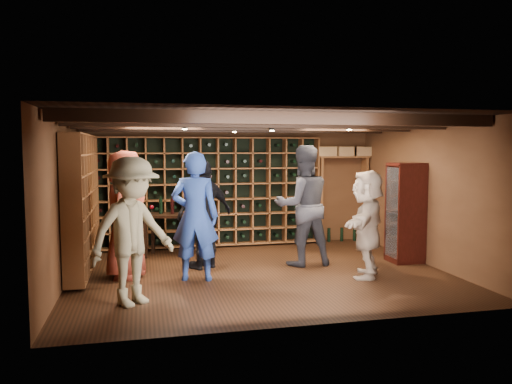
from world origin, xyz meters
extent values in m
plane|color=black|center=(0.00, 0.00, 0.00)|extent=(6.00, 6.00, 0.00)
plane|color=brown|center=(0.00, 2.50, 1.25)|extent=(6.00, 0.00, 6.00)
plane|color=brown|center=(0.00, -2.50, 1.25)|extent=(6.00, 0.00, 6.00)
plane|color=brown|center=(-3.00, 0.00, 1.25)|extent=(0.00, 5.00, 5.00)
plane|color=brown|center=(3.00, 0.00, 1.25)|extent=(0.00, 5.00, 5.00)
plane|color=black|center=(0.00, 0.00, 2.50)|extent=(6.00, 6.00, 0.00)
cube|color=black|center=(0.00, -1.60, 2.42)|extent=(5.90, 0.18, 0.16)
cube|color=black|center=(0.00, -0.50, 2.42)|extent=(5.90, 0.18, 0.16)
cube|color=black|center=(0.00, 0.60, 2.42)|extent=(5.90, 0.18, 0.16)
cube|color=black|center=(0.00, 1.70, 2.42)|extent=(5.90, 0.18, 0.16)
cylinder|color=black|center=(-1.20, 0.00, 2.39)|extent=(0.10, 0.10, 0.10)
cylinder|color=black|center=(0.30, 0.40, 2.39)|extent=(0.10, 0.10, 0.10)
cylinder|color=black|center=(1.40, -0.30, 2.39)|extent=(0.10, 0.10, 0.10)
cylinder|color=black|center=(-0.20, 1.20, 2.39)|extent=(0.10, 0.10, 0.10)
cube|color=brown|center=(-0.52, 2.33, 1.15)|extent=(4.65, 0.30, 2.20)
cube|color=black|center=(-0.52, 2.33, 1.15)|extent=(4.56, 0.02, 2.16)
cube|color=brown|center=(-2.83, 0.82, 1.15)|extent=(0.30, 2.65, 2.20)
cube|color=black|center=(-2.83, 0.82, 1.15)|extent=(0.29, 0.02, 2.16)
cube|color=brown|center=(2.40, 2.32, 1.85)|extent=(1.15, 0.32, 0.04)
cube|color=brown|center=(2.92, 2.32, 0.93)|extent=(0.05, 0.28, 1.85)
cube|color=brown|center=(1.88, 2.32, 0.93)|extent=(0.05, 0.28, 1.85)
cube|color=tan|center=(2.00, 2.32, 1.97)|extent=(0.40, 0.30, 0.20)
cube|color=tan|center=(2.45, 2.32, 1.97)|extent=(0.40, 0.30, 0.20)
cube|color=tan|center=(2.80, 2.32, 1.97)|extent=(0.40, 0.30, 0.20)
cube|color=#350E0A|center=(2.72, 0.20, 0.05)|extent=(0.55, 0.50, 0.10)
cube|color=#350E0A|center=(2.72, 0.20, 0.90)|extent=(0.55, 0.50, 1.70)
cube|color=white|center=(2.46, 0.20, 0.90)|extent=(0.01, 0.46, 1.60)
cube|color=#350E0A|center=(2.72, 0.20, 0.90)|extent=(0.50, 0.44, 0.02)
sphere|color=#59260C|center=(2.70, 0.20, 1.00)|extent=(0.18, 0.18, 0.18)
imported|color=navy|center=(-1.08, -0.20, 0.99)|extent=(0.81, 0.62, 1.99)
imported|color=black|center=(0.86, 0.39, 1.04)|extent=(1.03, 0.82, 2.09)
imported|color=maroon|center=(-2.13, 0.21, 1.00)|extent=(0.85, 1.10, 2.00)
imported|color=black|center=(-0.84, 0.53, 0.92)|extent=(1.16, 0.94, 1.85)
imported|color=#807858|center=(-2.00, -1.24, 0.96)|extent=(1.43, 1.31, 1.93)
imported|color=tan|center=(1.60, -0.60, 0.85)|extent=(1.25, 1.60, 1.70)
cube|color=black|center=(-1.28, 1.59, 0.78)|extent=(1.18, 0.84, 0.04)
cube|color=black|center=(-1.82, 1.53, 0.38)|extent=(0.07, 0.07, 0.76)
cube|color=black|center=(-0.89, 1.22, 0.38)|extent=(0.07, 0.07, 0.76)
cube|color=black|center=(-1.67, 1.95, 0.38)|extent=(0.07, 0.07, 0.76)
cube|color=black|center=(-0.75, 1.64, 0.38)|extent=(0.07, 0.07, 0.76)
cylinder|color=black|center=(-1.52, 1.72, 0.94)|extent=(0.07, 0.07, 0.28)
cylinder|color=black|center=(-1.31, 1.64, 0.94)|extent=(0.07, 0.07, 0.28)
cylinder|color=black|center=(-1.06, 1.56, 0.94)|extent=(0.07, 0.07, 0.28)
camera|label=1|loc=(-1.86, -7.81, 2.04)|focal=35.00mm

